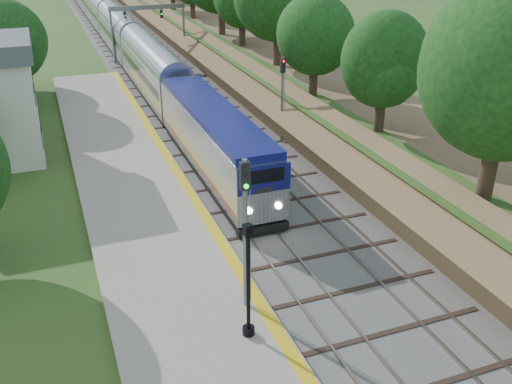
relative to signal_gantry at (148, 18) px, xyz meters
name	(u,v)px	position (x,y,z in m)	size (l,w,h in m)	color
trackbed	(139,53)	(-0.47, 5.01, -4.75)	(9.50, 170.00, 0.28)	#4C4944
platform	(154,232)	(-7.67, -38.99, -4.63)	(6.40, 68.00, 0.38)	gray
yellow_stripe	(207,219)	(-4.82, -38.99, -4.43)	(0.55, 68.00, 0.01)	gold
embankment	(205,32)	(7.88, 5.01, -2.87)	(10.64, 170.00, 11.70)	brown
signal_gantry	(148,18)	(0.00, 0.00, 0.00)	(8.40, 0.38, 6.20)	slate
trees_behind_platform	(15,138)	(-13.64, -34.32, -0.29)	(7.82, 53.32, 7.21)	#332316
train	(110,24)	(-2.47, 14.34, -2.68)	(2.82, 113.25, 4.14)	black
lamppost_far	(248,288)	(-5.91, -48.42, -2.30)	(0.47, 0.47, 4.80)	black
signal_platform	(245,220)	(-5.37, -46.64, -0.45)	(0.38, 0.30, 6.49)	slate
signal_farside	(282,91)	(3.73, -29.00, -0.96)	(0.34, 0.27, 6.13)	slate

